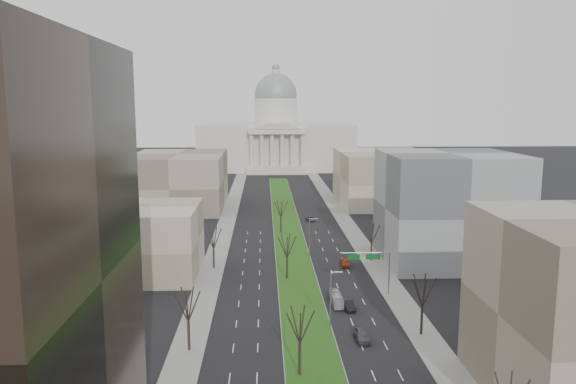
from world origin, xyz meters
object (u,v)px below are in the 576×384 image
object	(u,v)px
car_grey_far	(311,219)
car_grey_near	(362,335)
car_red	(345,263)
car_black	(348,305)
box_van	(336,299)

from	to	relation	value
car_grey_far	car_grey_near	bearing A→B (deg)	-98.75
car_grey_near	car_red	bearing A→B (deg)	84.49
car_black	car_grey_far	distance (m)	72.62
car_grey_near	box_van	distance (m)	15.32
box_van	car_grey_near	bearing A→B (deg)	-83.88
car_red	car_grey_far	xyz separation A→B (m)	(-3.61, 47.04, -0.06)
box_van	car_black	bearing A→B (deg)	-56.54
car_red	box_van	xyz separation A→B (m)	(-4.91, -23.10, 0.31)
car_red	car_grey_near	bearing A→B (deg)	-91.40
car_red	car_black	bearing A→B (deg)	-94.01
car_grey_near	box_van	size ratio (longest dim) A/B	0.69
car_red	car_grey_far	size ratio (longest dim) A/B	1.04
car_grey_near	car_black	distance (m)	12.73
car_black	car_grey_near	bearing A→B (deg)	-96.31
car_grey_near	box_van	bearing A→B (deg)	96.01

